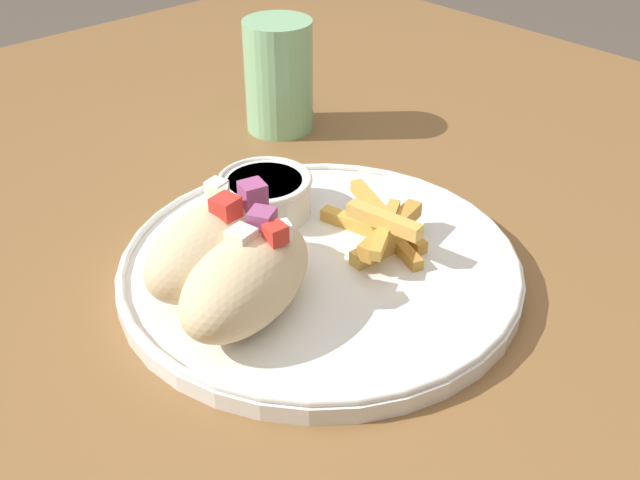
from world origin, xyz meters
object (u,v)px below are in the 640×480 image
pita_sandwich_near (247,278)px  water_glass (279,81)px  pita_sandwich_far (213,247)px  fries_pile (384,229)px  sauce_ramekin (265,193)px  plate (320,265)px

pita_sandwich_near → water_glass: 0.34m
pita_sandwich_far → fries_pile: (0.13, -0.05, -0.02)m
pita_sandwich_near → fries_pile: size_ratio=1.32×
pita_sandwich_far → sauce_ramekin: size_ratio=1.65×
plate → sauce_ramekin: 0.09m
plate → fries_pile: size_ratio=2.89×
pita_sandwich_near → pita_sandwich_far: size_ratio=1.08×
water_glass → plate: bearing=-123.5°
fries_pile → water_glass: 0.27m
plate → pita_sandwich_far: bearing=157.2°
sauce_ramekin → water_glass: size_ratio=0.69×
fries_pile → water_glass: bearing=68.1°
plate → fries_pile: (0.05, -0.02, 0.02)m
water_glass → pita_sandwich_near: bearing=-133.7°
plate → pita_sandwich_near: size_ratio=2.19×
plate → sauce_ramekin: sauce_ramekin is taller
pita_sandwich_near → sauce_ramekin: 0.14m
plate → water_glass: 0.28m
plate → pita_sandwich_near: bearing=-171.3°
plate → water_glass: water_glass is taller
water_glass → pita_sandwich_far: bearing=-139.1°
pita_sandwich_near → plate: bearing=-12.2°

